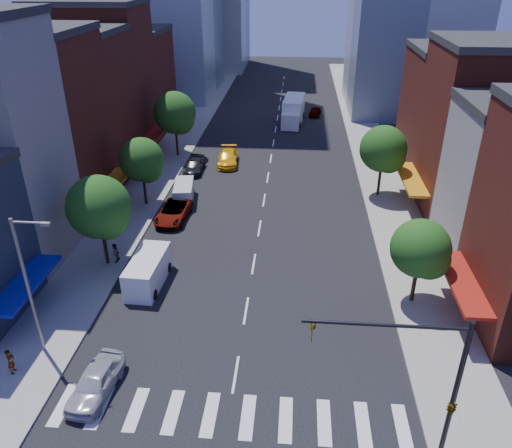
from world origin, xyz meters
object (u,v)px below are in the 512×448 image
at_px(parked_car_rear, 194,166).
at_px(pedestrian_near, 11,361).
at_px(parked_car_front, 95,382).
at_px(pedestrian_far, 115,253).
at_px(traffic_car_oncoming, 291,118).
at_px(traffic_car_far, 315,111).
at_px(box_truck, 293,111).
at_px(cargo_van_far, 184,193).
at_px(parked_car_third, 173,212).
at_px(parked_car_second, 144,269).
at_px(cargo_van_near, 147,272).
at_px(taxi, 228,158).

bearing_deg(parked_car_rear, pedestrian_near, -98.44).
height_order(parked_car_front, pedestrian_far, pedestrian_far).
bearing_deg(parked_car_rear, pedestrian_far, -97.76).
bearing_deg(parked_car_front, pedestrian_far, 110.01).
bearing_deg(traffic_car_oncoming, pedestrian_far, 70.03).
distance_m(traffic_car_far, box_truck, 5.54).
height_order(parked_car_rear, cargo_van_far, cargo_van_far).
relative_size(traffic_car_far, pedestrian_far, 2.57).
distance_m(parked_car_third, parked_car_rear, 11.90).
bearing_deg(cargo_van_far, parked_car_third, -99.92).
xyz_separation_m(parked_car_second, parked_car_third, (-0.07, 9.80, -0.06)).
height_order(parked_car_second, box_truck, box_truck).
bearing_deg(pedestrian_far, parked_car_front, 19.83).
height_order(parked_car_front, parked_car_second, parked_car_second).
bearing_deg(cargo_van_far, parked_car_rear, 85.73).
bearing_deg(parked_car_third, cargo_van_far, 91.46).
distance_m(parked_car_rear, cargo_van_far, 7.94).
distance_m(traffic_car_oncoming, traffic_car_far, 5.67).
distance_m(cargo_van_far, traffic_car_oncoming, 30.20).
bearing_deg(parked_car_second, parked_car_front, -81.74).
relative_size(cargo_van_near, traffic_car_far, 1.32).
height_order(parked_car_front, parked_car_third, parked_car_front).
xyz_separation_m(cargo_van_near, cargo_van_far, (-0.42, 14.58, -0.18)).
relative_size(parked_car_third, cargo_van_near, 1.02).
relative_size(taxi, box_truck, 0.60).
height_order(traffic_car_oncoming, traffic_car_far, traffic_car_far).
bearing_deg(traffic_car_oncoming, parked_car_front, 77.72).
distance_m(cargo_van_near, traffic_car_oncoming, 44.13).
distance_m(taxi, pedestrian_near, 35.63).
relative_size(pedestrian_near, pedestrian_far, 1.04).
height_order(cargo_van_near, traffic_car_far, cargo_van_near).
relative_size(cargo_van_near, pedestrian_near, 3.28).
bearing_deg(taxi, parked_car_front, -98.51).
relative_size(box_truck, pedestrian_near, 5.63).
bearing_deg(pedestrian_near, parked_car_front, -109.19).
relative_size(taxi, pedestrian_far, 3.49).
bearing_deg(taxi, traffic_car_oncoming, 64.11).
xyz_separation_m(parked_car_rear, traffic_car_far, (14.20, 24.87, -0.00)).
xyz_separation_m(parked_car_second, traffic_car_far, (13.76, 46.57, -0.13)).
bearing_deg(pedestrian_near, cargo_van_near, -38.13).
bearing_deg(parked_car_rear, cargo_van_far, -86.98).
bearing_deg(cargo_van_near, pedestrian_far, 143.75).
xyz_separation_m(parked_car_rear, pedestrian_far, (-2.47, -19.76, 0.25)).
xyz_separation_m(traffic_car_far, box_truck, (-3.38, -4.26, 1.02)).
bearing_deg(pedestrian_near, traffic_car_oncoming, -24.76).
xyz_separation_m(pedestrian_near, pedestrian_far, (1.92, 12.26, -0.03)).
bearing_deg(cargo_van_far, box_truck, 62.22).
relative_size(parked_car_second, cargo_van_far, 1.08).
bearing_deg(taxi, box_truck, 63.28).
xyz_separation_m(parked_car_third, taxi, (3.12, 14.63, 0.04)).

